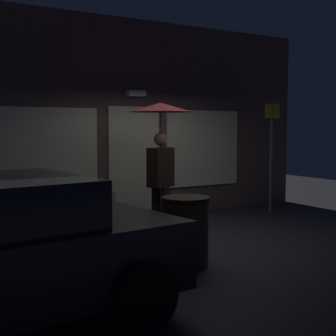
# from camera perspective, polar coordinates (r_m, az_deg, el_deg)

# --- Properties ---
(ground_plane) EXTENTS (18.00, 18.00, 0.00)m
(ground_plane) POSITION_cam_1_polar(r_m,az_deg,el_deg) (7.81, 3.51, -8.49)
(ground_plane) COLOR #26262B
(building_facade) EXTENTS (8.27, 0.48, 3.89)m
(building_facade) POSITION_cam_1_polar(r_m,az_deg,el_deg) (9.62, -4.48, 5.55)
(building_facade) COLOR brown
(building_facade) RESTS_ON ground
(person_with_umbrella) EXTENTS (1.05, 1.05, 2.20)m
(person_with_umbrella) POSITION_cam_1_polar(r_m,az_deg,el_deg) (8.02, -0.88, 3.65)
(person_with_umbrella) COLOR black
(person_with_umbrella) RESTS_ON ground
(street_sign_post) EXTENTS (0.40, 0.07, 2.39)m
(street_sign_post) POSITION_cam_1_polar(r_m,az_deg,el_deg) (10.59, 12.08, 2.33)
(street_sign_post) COLOR #595B60
(street_sign_post) RESTS_ON ground
(sidewalk_bollard) EXTENTS (0.22, 0.22, 0.65)m
(sidewalk_bollard) POSITION_cam_1_polar(r_m,az_deg,el_deg) (8.72, -6.95, -4.93)
(sidewalk_bollard) COLOR #9E998E
(sidewalk_bollard) RESTS_ON ground
(trash_bin) EXTENTS (0.62, 0.62, 0.90)m
(trash_bin) POSITION_cam_1_polar(r_m,az_deg,el_deg) (6.31, 2.06, -7.47)
(trash_bin) COLOR #473823
(trash_bin) RESTS_ON ground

